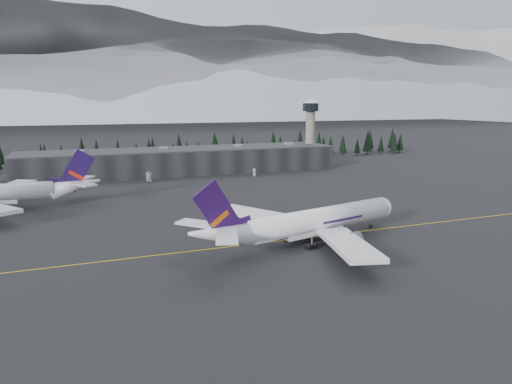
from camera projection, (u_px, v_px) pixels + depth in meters
name	position (u px, v px, depth m)	size (l,w,h in m)	color
ground	(283.00, 238.00, 122.80)	(1400.00, 1400.00, 0.00)	black
taxiline	(286.00, 240.00, 120.96)	(400.00, 0.40, 0.02)	gold
terminal	(183.00, 161.00, 236.06)	(160.00, 30.00, 12.60)	black
control_tower	(310.00, 125.00, 261.90)	(10.00, 10.00, 37.70)	gray
treeline	(170.00, 151.00, 269.72)	(360.00, 20.00, 15.00)	black
mountain_ridge	(102.00, 118.00, 1038.67)	(4400.00, 900.00, 420.00)	white
jet_main	(304.00, 223.00, 117.34)	(64.72, 59.06, 19.33)	white
gse_vehicle_a	(149.00, 181.00, 208.69)	(2.27, 4.92, 1.37)	silver
gse_vehicle_b	(255.00, 175.00, 225.03)	(1.65, 4.10, 1.40)	silver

